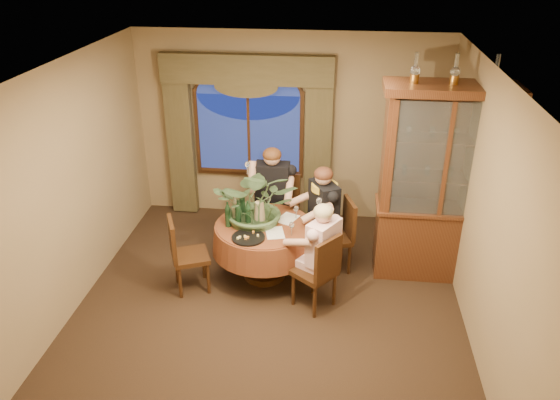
# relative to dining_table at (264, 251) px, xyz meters

# --- Properties ---
(floor) EXTENTS (5.00, 5.00, 0.00)m
(floor) POSITION_rel_dining_table_xyz_m (0.14, -0.72, -0.38)
(floor) COLOR black
(floor) RESTS_ON ground
(wall_back) EXTENTS (4.50, 0.00, 4.50)m
(wall_back) POSITION_rel_dining_table_xyz_m (0.14, 1.78, 1.02)
(wall_back) COLOR olive
(wall_back) RESTS_ON ground
(wall_right) EXTENTS (0.00, 5.00, 5.00)m
(wall_right) POSITION_rel_dining_table_xyz_m (2.39, -0.72, 1.02)
(wall_right) COLOR olive
(wall_right) RESTS_ON ground
(ceiling) EXTENTS (5.00, 5.00, 0.00)m
(ceiling) POSITION_rel_dining_table_xyz_m (0.14, -0.72, 2.42)
(ceiling) COLOR white
(ceiling) RESTS_ON wall_back
(window) EXTENTS (1.62, 0.10, 1.32)m
(window) POSITION_rel_dining_table_xyz_m (-0.46, 1.71, 0.92)
(window) COLOR navy
(window) RESTS_ON wall_back
(arched_transom) EXTENTS (1.60, 0.06, 0.44)m
(arched_transom) POSITION_rel_dining_table_xyz_m (-0.46, 1.71, 1.71)
(arched_transom) COLOR navy
(arched_transom) RESTS_ON wall_back
(drapery_left) EXTENTS (0.38, 0.14, 2.32)m
(drapery_left) POSITION_rel_dining_table_xyz_m (-1.49, 1.66, 0.80)
(drapery_left) COLOR #413920
(drapery_left) RESTS_ON floor
(drapery_right) EXTENTS (0.38, 0.14, 2.32)m
(drapery_right) POSITION_rel_dining_table_xyz_m (0.57, 1.66, 0.80)
(drapery_right) COLOR #413920
(drapery_right) RESTS_ON floor
(swag_valance) EXTENTS (2.45, 0.16, 0.42)m
(swag_valance) POSITION_rel_dining_table_xyz_m (-0.46, 1.63, 1.90)
(swag_valance) COLOR #413920
(swag_valance) RESTS_ON wall_back
(dining_table) EXTENTS (1.66, 1.66, 0.75)m
(dining_table) POSITION_rel_dining_table_xyz_m (0.00, 0.00, 0.00)
(dining_table) COLOR maroon
(dining_table) RESTS_ON floor
(china_cabinet) EXTENTS (1.52, 0.60, 2.48)m
(china_cabinet) POSITION_rel_dining_table_xyz_m (2.10, 0.34, 0.86)
(china_cabinet) COLOR #3E1E0F
(china_cabinet) RESTS_ON floor
(oil_lamp_left) EXTENTS (0.11, 0.11, 0.34)m
(oil_lamp_left) POSITION_rel_dining_table_xyz_m (1.67, 0.34, 2.27)
(oil_lamp_left) COLOR #A5722D
(oil_lamp_left) RESTS_ON china_cabinet
(oil_lamp_center) EXTENTS (0.11, 0.11, 0.34)m
(oil_lamp_center) POSITION_rel_dining_table_xyz_m (2.10, 0.34, 2.27)
(oil_lamp_center) COLOR #A5722D
(oil_lamp_center) RESTS_ON china_cabinet
(oil_lamp_right) EXTENTS (0.11, 0.11, 0.34)m
(oil_lamp_right) POSITION_rel_dining_table_xyz_m (2.53, 0.34, 2.27)
(oil_lamp_right) COLOR #A5722D
(oil_lamp_right) RESTS_ON china_cabinet
(chair_right) EXTENTS (0.59, 0.59, 0.96)m
(chair_right) POSITION_rel_dining_table_xyz_m (0.66, -0.53, 0.10)
(chair_right) COLOR black
(chair_right) RESTS_ON floor
(chair_back_right) EXTENTS (0.53, 0.53, 0.96)m
(chair_back_right) POSITION_rel_dining_table_xyz_m (0.86, 0.28, 0.10)
(chair_back_right) COLOR black
(chair_back_right) RESTS_ON floor
(chair_back) EXTENTS (0.47, 0.47, 0.96)m
(chair_back) POSITION_rel_dining_table_xyz_m (0.13, 0.91, 0.10)
(chair_back) COLOR black
(chair_back) RESTS_ON floor
(chair_front_left) EXTENTS (0.55, 0.55, 0.96)m
(chair_front_left) POSITION_rel_dining_table_xyz_m (-0.85, -0.36, 0.10)
(chair_front_left) COLOR black
(chair_front_left) RESTS_ON floor
(person_pink) EXTENTS (0.61, 0.62, 1.30)m
(person_pink) POSITION_rel_dining_table_xyz_m (0.75, -0.47, 0.27)
(person_pink) COLOR beige
(person_pink) RESTS_ON floor
(person_back) EXTENTS (0.53, 0.48, 1.46)m
(person_back) POSITION_rel_dining_table_xyz_m (0.00, 0.81, 0.36)
(person_back) COLOR black
(person_back) RESTS_ON floor
(person_scarf) EXTENTS (0.64, 0.66, 1.40)m
(person_scarf) POSITION_rel_dining_table_xyz_m (0.72, 0.38, 0.32)
(person_scarf) COLOR black
(person_scarf) RESTS_ON floor
(stoneware_vase) EXTENTS (0.14, 0.14, 0.27)m
(stoneware_vase) POSITION_rel_dining_table_xyz_m (-0.06, 0.08, 0.51)
(stoneware_vase) COLOR tan
(stoneware_vase) RESTS_ON dining_table
(centerpiece_plant) EXTENTS (1.02, 1.13, 0.88)m
(centerpiece_plant) POSITION_rel_dining_table_xyz_m (-0.08, 0.09, 1.02)
(centerpiece_plant) COLOR #405D37
(centerpiece_plant) RESTS_ON dining_table
(olive_bowl) EXTENTS (0.14, 0.14, 0.04)m
(olive_bowl) POSITION_rel_dining_table_xyz_m (0.06, -0.04, 0.40)
(olive_bowl) COLOR #49552E
(olive_bowl) RESTS_ON dining_table
(cheese_platter) EXTENTS (0.39, 0.39, 0.02)m
(cheese_platter) POSITION_rel_dining_table_xyz_m (-0.13, -0.35, 0.39)
(cheese_platter) COLOR black
(cheese_platter) RESTS_ON dining_table
(wine_bottle_0) EXTENTS (0.07, 0.07, 0.33)m
(wine_bottle_0) POSITION_rel_dining_table_xyz_m (-0.37, 0.08, 0.54)
(wine_bottle_0) COLOR tan
(wine_bottle_0) RESTS_ON dining_table
(wine_bottle_1) EXTENTS (0.07, 0.07, 0.33)m
(wine_bottle_1) POSITION_rel_dining_table_xyz_m (-0.19, -0.04, 0.54)
(wine_bottle_1) COLOR black
(wine_bottle_1) RESTS_ON dining_table
(wine_bottle_2) EXTENTS (0.07, 0.07, 0.33)m
(wine_bottle_2) POSITION_rel_dining_table_xyz_m (-0.30, 0.21, 0.54)
(wine_bottle_2) COLOR black
(wine_bottle_2) RESTS_ON dining_table
(wine_bottle_3) EXTENTS (0.07, 0.07, 0.33)m
(wine_bottle_3) POSITION_rel_dining_table_xyz_m (-0.43, -0.09, 0.54)
(wine_bottle_3) COLOR black
(wine_bottle_3) RESTS_ON dining_table
(wine_bottle_4) EXTENTS (0.07, 0.07, 0.33)m
(wine_bottle_4) POSITION_rel_dining_table_xyz_m (-0.31, -0.04, 0.54)
(wine_bottle_4) COLOR black
(wine_bottle_4) RESTS_ON dining_table
(tasting_paper_0) EXTENTS (0.28, 0.34, 0.00)m
(tasting_paper_0) POSITION_rel_dining_table_xyz_m (0.16, -0.19, 0.38)
(tasting_paper_0) COLOR white
(tasting_paper_0) RESTS_ON dining_table
(tasting_paper_1) EXTENTS (0.32, 0.36, 0.00)m
(tasting_paper_1) POSITION_rel_dining_table_xyz_m (0.27, 0.18, 0.38)
(tasting_paper_1) COLOR white
(tasting_paper_1) RESTS_ON dining_table
(wine_glass_person_pink) EXTENTS (0.07, 0.07, 0.18)m
(wine_glass_person_pink) POSITION_rel_dining_table_xyz_m (0.36, -0.23, 0.46)
(wine_glass_person_pink) COLOR silver
(wine_glass_person_pink) RESTS_ON dining_table
(wine_glass_person_back) EXTENTS (0.07, 0.07, 0.18)m
(wine_glass_person_back) POSITION_rel_dining_table_xyz_m (0.00, 0.43, 0.46)
(wine_glass_person_back) COLOR silver
(wine_glass_person_back) RESTS_ON dining_table
(wine_glass_person_scarf) EXTENTS (0.07, 0.07, 0.18)m
(wine_glass_person_scarf) POSITION_rel_dining_table_xyz_m (0.38, 0.20, 0.46)
(wine_glass_person_scarf) COLOR silver
(wine_glass_person_scarf) RESTS_ON dining_table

